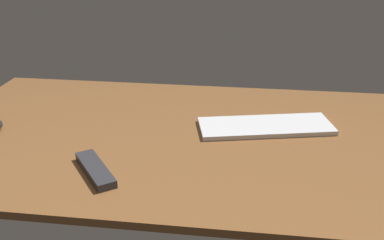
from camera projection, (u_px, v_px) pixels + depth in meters
The scene contains 3 objects.
desk at pixel (172, 137), 128.88cm from camera, with size 140.00×84.00×2.00cm, color brown.
keyboard at pixel (266, 126), 131.51cm from camera, with size 38.85×13.92×1.41cm, color silver.
tv_remote at pixel (95, 170), 107.86cm from camera, with size 18.03×4.59×1.99cm, color #2D2D33.
Camera 1 is at (20.85, -114.07, 57.74)cm, focal length 41.77 mm.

